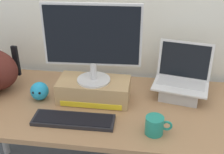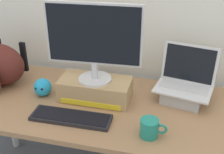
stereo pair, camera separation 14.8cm
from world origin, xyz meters
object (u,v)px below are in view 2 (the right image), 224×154
Objects in this scene: open_laptop at (184,90)px; plush_toy at (43,87)px; desktop_monitor at (94,40)px; external_keyboard at (71,117)px; coffee_mug at (150,128)px; toner_box_yellow at (95,89)px.

plush_toy is (-0.82, -0.15, -0.01)m from open_laptop.
external_keyboard is at bearing -108.93° from desktop_monitor.
external_keyboard is at bearing 175.19° from coffee_mug.
coffee_mug is (0.36, -0.27, -0.02)m from toner_box_yellow.
open_laptop is 2.64× the size of coffee_mug.
coffee_mug is (-0.15, -0.38, -0.02)m from open_laptop.
open_laptop is at bearing 30.50° from external_keyboard.
open_laptop is 0.41m from coffee_mug.
toner_box_yellow is 0.45m from coffee_mug.
toner_box_yellow is 0.51m from open_laptop.
toner_box_yellow is 3.86× the size of plush_toy.
plush_toy reaches higher than external_keyboard.
plush_toy is at bearing -172.67° from toner_box_yellow.
external_keyboard is 3.24× the size of coffee_mug.
desktop_monitor is 4.95× the size of plush_toy.
desktop_monitor is 0.45m from plush_toy.
open_laptop is (0.50, 0.11, 0.00)m from toner_box_yellow.
external_keyboard is (-0.06, -0.23, -0.35)m from desktop_monitor.
coffee_mug is 0.71m from plush_toy.
desktop_monitor is 0.60m from open_laptop.
coffee_mug reaches higher than external_keyboard.
toner_box_yellow is 0.25m from external_keyboard.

